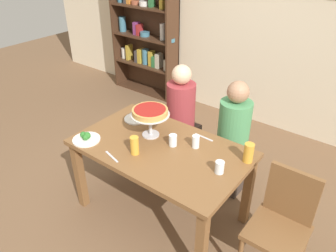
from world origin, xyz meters
TOP-DOWN VIEW (x-y plane):
  - ground_plane at (0.00, 0.00)m, footprint 12.00×12.00m
  - rear_partition at (0.00, 2.20)m, footprint 8.00×0.12m
  - dining_table at (0.00, 0.00)m, footprint 1.43×0.86m
  - bookshelf at (-1.91, 2.01)m, footprint 1.12×0.30m
  - diner_far_left at (-0.33, 0.76)m, footprint 0.34×0.34m
  - diner_far_right at (0.30, 0.73)m, footprint 0.34×0.34m
  - chair_head_east at (1.04, 0.08)m, footprint 0.40×0.40m
  - deep_dish_pizza_stand at (-0.18, 0.09)m, footprint 0.33×0.33m
  - salad_plate_near_diner at (-0.47, 0.22)m, footprint 0.23×0.23m
  - salad_plate_far_diner at (-0.56, -0.31)m, footprint 0.23×0.23m
  - beer_glass_amber_tall at (-0.10, -0.20)m, footprint 0.07×0.07m
  - beer_glass_amber_short at (0.66, 0.25)m, footprint 0.08×0.08m
  - water_glass_clear_near at (0.07, 0.08)m, footprint 0.07×0.07m
  - water_glass_clear_far at (0.55, -0.00)m, footprint 0.07×0.07m
  - water_glass_clear_spare at (0.23, 0.17)m, footprint 0.06×0.06m
  - cutlery_fork_near at (0.21, 0.33)m, footprint 0.18×0.02m
  - cutlery_knife_near at (-0.22, -0.35)m, footprint 0.18×0.06m

SIDE VIEW (x-z plane):
  - ground_plane at x=0.00m, z-range 0.00..0.00m
  - chair_head_east at x=1.04m, z-range 0.05..0.92m
  - diner_far_left at x=-0.33m, z-range -0.08..1.07m
  - diner_far_right at x=0.30m, z-range -0.08..1.07m
  - dining_table at x=0.00m, z-range 0.27..1.01m
  - cutlery_fork_near at x=0.21m, z-range 0.74..0.74m
  - cutlery_knife_near at x=-0.22m, z-range 0.74..0.74m
  - salad_plate_near_diner at x=-0.47m, z-range 0.72..0.79m
  - salad_plate_far_diner at x=-0.56m, z-range 0.73..0.80m
  - water_glass_clear_far at x=0.55m, z-range 0.74..0.84m
  - water_glass_clear_near at x=0.07m, z-range 0.74..0.84m
  - water_glass_clear_spare at x=0.23m, z-range 0.74..0.85m
  - beer_glass_amber_tall at x=-0.10m, z-range 0.74..0.89m
  - beer_glass_amber_short at x=0.66m, z-range 0.74..0.90m
  - deep_dish_pizza_stand at x=-0.18m, z-range 0.83..1.08m
  - bookshelf at x=-1.91m, z-range 0.00..2.22m
  - rear_partition at x=0.00m, z-range 0.00..2.80m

